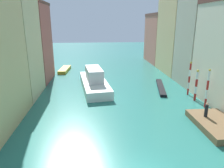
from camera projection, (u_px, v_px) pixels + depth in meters
The scene contains 14 objects.
ground_plane at pixel (113, 82), 38.26m from camera, with size 154.00×154.00×0.00m, color #28756B.
building_left_2 at pixel (5, 32), 28.79m from camera, with size 7.72×7.94×18.59m.
building_left_3 at pixel (26, 43), 37.63m from camera, with size 7.72×8.62×14.00m.
building_right_2 at pixel (205, 35), 35.08m from camera, with size 7.72×7.65×17.07m.
building_right_3 at pixel (183, 19), 43.51m from camera, with size 7.72×11.37×22.41m.
building_right_4 at pixel (163, 38), 56.16m from camera, with size 7.72×12.17×12.74m.
waterfront_dock at pixel (217, 125), 21.85m from camera, with size 3.94×6.68×0.69m.
person_on_dock at pixel (206, 110), 22.73m from camera, with size 0.36×0.36×1.60m.
mooring_pole_0 at pixel (207, 88), 26.44m from camera, with size 0.30×0.30×5.08m.
mooring_pole_1 at pixel (196, 85), 28.88m from camera, with size 0.35×0.35×4.45m.
mooring_pole_2 at pixel (189, 78), 31.21m from camera, with size 0.30×0.30×5.05m.
vaporetto_white at pixel (94, 81), 34.68m from camera, with size 5.42×13.33×3.42m.
gondola_black at pixel (161, 87), 34.91m from camera, with size 2.83×8.93×0.39m.
motorboat_0 at pixel (65, 70), 46.99m from camera, with size 2.16×6.80×0.68m.
Camera 1 is at (-3.28, -12.11, 10.64)m, focal length 33.69 mm.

